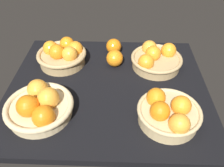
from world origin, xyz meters
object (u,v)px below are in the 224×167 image
Objects in this scene: basket_far_right at (40,106)px; loose_orange_front_gap at (115,58)px; basket_far_left at (169,113)px; basket_near_left at (156,59)px; basket_near_right at (63,54)px; loose_orange_back_gap at (114,46)px.

loose_orange_front_gap is (-26.28, -32.01, -0.36)cm from basket_far_right.
basket_far_left reaches higher than basket_near_left.
basket_near_right is 0.98× the size of basket_near_left.
basket_near_left is (0.89, -33.78, -0.35)cm from basket_far_left.
basket_near_right is at bearing -93.18° from basket_far_right.
basket_near_left is 3.01× the size of loose_orange_front_gap.
basket_near_right is 43.38cm from basket_near_left.
basket_far_right is at bearing 59.13° from loose_orange_back_gap.
loose_orange_back_gap is at bearing -65.06° from basket_far_left.
loose_orange_front_gap is at bearing 0.37° from basket_near_left.
loose_orange_back_gap is at bearing -158.18° from basket_near_right.
basket_far_left is 46.12cm from basket_far_right.
basket_near_left is 22.34cm from loose_orange_back_gap.
loose_orange_front_gap is (19.82, -33.66, -0.48)cm from basket_far_left.
basket_far_right is at bearing -2.04° from basket_far_left.
basket_near_right is 25.49cm from loose_orange_back_gap.
basket_far_right is at bearing 35.41° from basket_near_left.
basket_near_left reaches higher than loose_orange_front_gap.
basket_far_left reaches higher than loose_orange_back_gap.
loose_orange_back_gap is at bearing -120.87° from basket_far_right.
basket_near_right is at bearing -2.73° from loose_orange_front_gap.
basket_near_left reaches higher than loose_orange_back_gap.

